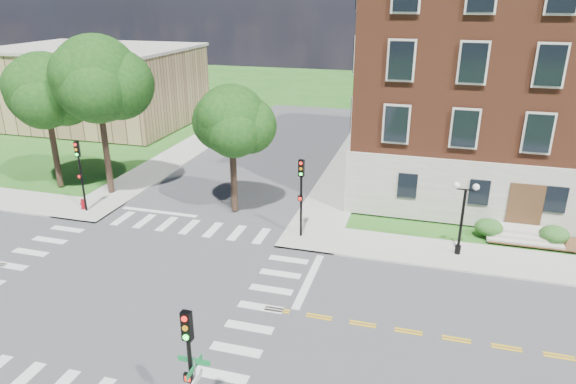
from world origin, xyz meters
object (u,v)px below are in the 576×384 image
(traffic_signal_ne, at_px, (301,188))
(twin_lamp_west, at_px, (462,214))
(traffic_signal_se, at_px, (190,359))
(fire_hydrant, at_px, (83,204))
(traffic_signal_nw, at_px, (80,167))
(street_sign_pole, at_px, (196,381))

(traffic_signal_ne, distance_m, twin_lamp_west, 9.08)
(traffic_signal_se, distance_m, fire_hydrant, 22.14)
(traffic_signal_se, distance_m, twin_lamp_west, 17.90)
(fire_hydrant, bearing_deg, traffic_signal_nw, -27.83)
(traffic_signal_se, distance_m, traffic_signal_nw, 21.57)
(twin_lamp_west, height_order, street_sign_pole, twin_lamp_west)
(street_sign_pole, bearing_deg, traffic_signal_se, -156.50)
(twin_lamp_west, bearing_deg, street_sign_pole, -118.62)
(traffic_signal_ne, bearing_deg, twin_lamp_west, 1.36)
(traffic_signal_se, height_order, traffic_signal_nw, same)
(traffic_signal_se, xyz_separation_m, street_sign_pole, (0.13, 0.06, -0.88))
(street_sign_pole, xyz_separation_m, fire_hydrant, (-15.78, 15.36, -1.84))
(traffic_signal_se, relative_size, traffic_signal_ne, 1.00)
(traffic_signal_ne, bearing_deg, traffic_signal_nw, -179.12)
(traffic_signal_ne, relative_size, twin_lamp_west, 1.13)
(traffic_signal_se, bearing_deg, traffic_signal_ne, 91.54)
(twin_lamp_west, bearing_deg, fire_hydrant, -179.41)
(traffic_signal_nw, distance_m, street_sign_pole, 21.64)
(traffic_signal_se, bearing_deg, traffic_signal_nw, 135.13)
(twin_lamp_west, distance_m, street_sign_pole, 17.78)
(street_sign_pole, bearing_deg, fire_hydrant, 135.78)
(traffic_signal_ne, height_order, twin_lamp_west, traffic_signal_ne)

